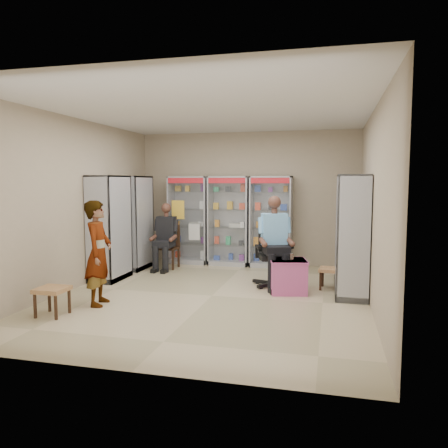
% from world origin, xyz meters
% --- Properties ---
extents(floor, '(6.00, 6.00, 0.00)m').
position_xyz_m(floor, '(0.00, 0.00, 0.00)').
color(floor, tan).
rests_on(floor, ground).
extents(room_shell, '(5.02, 6.02, 3.01)m').
position_xyz_m(room_shell, '(0.00, 0.00, 1.97)').
color(room_shell, tan).
rests_on(room_shell, ground).
extents(cabinet_back_left, '(0.90, 0.50, 2.00)m').
position_xyz_m(cabinet_back_left, '(-1.30, 2.73, 1.00)').
color(cabinet_back_left, '#A4A7AB').
rests_on(cabinet_back_left, floor).
extents(cabinet_back_mid, '(0.90, 0.50, 2.00)m').
position_xyz_m(cabinet_back_mid, '(-0.35, 2.73, 1.00)').
color(cabinet_back_mid, '#AAADB2').
rests_on(cabinet_back_mid, floor).
extents(cabinet_back_right, '(0.90, 0.50, 2.00)m').
position_xyz_m(cabinet_back_right, '(0.60, 2.73, 1.00)').
color(cabinet_back_right, '#A3A5AA').
rests_on(cabinet_back_right, floor).
extents(cabinet_right_far, '(0.90, 0.50, 2.00)m').
position_xyz_m(cabinet_right_far, '(2.23, 1.60, 1.00)').
color(cabinet_right_far, '#A2A4A9').
rests_on(cabinet_right_far, floor).
extents(cabinet_right_near, '(0.90, 0.50, 2.00)m').
position_xyz_m(cabinet_right_near, '(2.23, 0.50, 1.00)').
color(cabinet_right_near, '#B5B9BD').
rests_on(cabinet_right_near, floor).
extents(cabinet_left_far, '(0.90, 0.50, 2.00)m').
position_xyz_m(cabinet_left_far, '(-2.23, 1.80, 1.00)').
color(cabinet_left_far, silver).
rests_on(cabinet_left_far, floor).
extents(cabinet_left_near, '(0.90, 0.50, 2.00)m').
position_xyz_m(cabinet_left_near, '(-2.23, 0.70, 1.00)').
color(cabinet_left_near, '#AFB3B7').
rests_on(cabinet_left_near, floor).
extents(wooden_chair, '(0.42, 0.42, 0.94)m').
position_xyz_m(wooden_chair, '(-1.55, 2.00, 0.47)').
color(wooden_chair, black).
rests_on(wooden_chair, floor).
extents(seated_customer, '(0.44, 0.60, 1.34)m').
position_xyz_m(seated_customer, '(-1.55, 1.95, 0.67)').
color(seated_customer, black).
rests_on(seated_customer, floor).
extents(office_chair, '(0.84, 0.84, 1.20)m').
position_xyz_m(office_chair, '(0.90, 0.93, 0.60)').
color(office_chair, black).
rests_on(office_chair, floor).
extents(seated_shopkeeper, '(0.71, 0.83, 1.53)m').
position_xyz_m(seated_shopkeeper, '(0.90, 0.88, 0.77)').
color(seated_shopkeeper, '#6EA3D9').
rests_on(seated_shopkeeper, floor).
extents(pink_trunk, '(0.70, 0.68, 0.57)m').
position_xyz_m(pink_trunk, '(1.20, 0.52, 0.28)').
color(pink_trunk, '#BB4A85').
rests_on(pink_trunk, floor).
extents(tea_glass, '(0.07, 0.07, 0.11)m').
position_xyz_m(tea_glass, '(1.25, 0.55, 0.62)').
color(tea_glass, '#632C08').
rests_on(tea_glass, pink_trunk).
extents(woven_stool_a, '(0.41, 0.41, 0.37)m').
position_xyz_m(woven_stool_a, '(1.90, 0.94, 0.19)').
color(woven_stool_a, olive).
rests_on(woven_stool_a, floor).
extents(woven_stool_b, '(0.41, 0.41, 0.40)m').
position_xyz_m(woven_stool_b, '(-1.90, -1.57, 0.20)').
color(woven_stool_b, '#AD8D49').
rests_on(woven_stool_b, floor).
extents(standing_man, '(0.49, 0.65, 1.60)m').
position_xyz_m(standing_man, '(-1.54, -0.91, 0.80)').
color(standing_man, '#959597').
rests_on(standing_man, floor).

